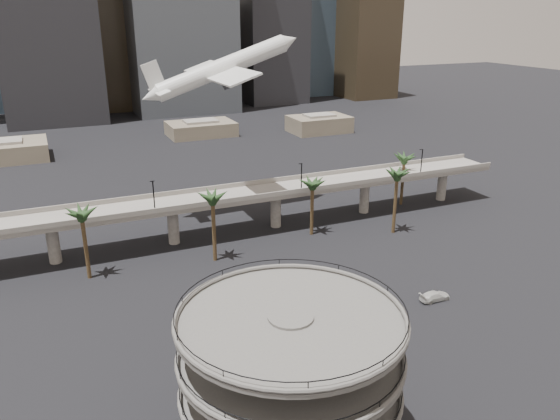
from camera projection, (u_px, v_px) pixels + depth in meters
name	position (u px, v px, depth m)	size (l,w,h in m)	color
ground	(374.00, 395.00, 65.36)	(700.00, 700.00, 0.00)	black
parking_ramp	(290.00, 373.00, 53.62)	(22.20, 22.20, 17.35)	#524F4D
overpass	(226.00, 201.00, 110.11)	(130.00, 9.30, 14.70)	slate
palm_trees	(294.00, 186.00, 106.44)	(76.40, 18.40, 14.00)	#4A3A1F
low_buildings	(165.00, 135.00, 189.28)	(135.00, 27.50, 6.80)	brown
airborne_jet	(222.00, 69.00, 113.13)	(35.32, 31.35, 14.53)	silver
car_a	(349.00, 314.00, 81.72)	(1.60, 3.98, 1.36)	#AA4518
car_b	(312.00, 293.00, 87.58)	(1.48, 4.25, 1.40)	black
car_c	(435.00, 296.00, 86.66)	(2.10, 5.16, 1.50)	silver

